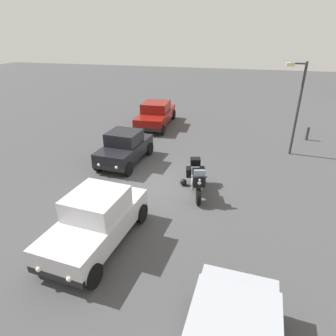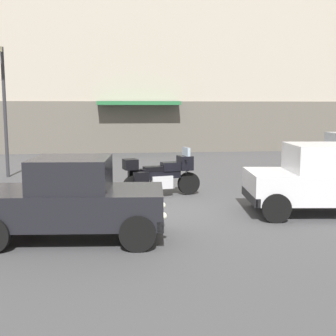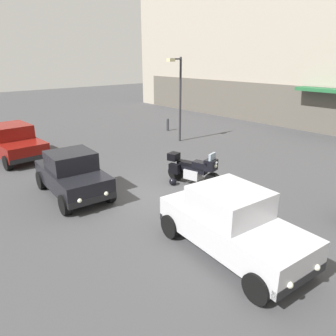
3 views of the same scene
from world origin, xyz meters
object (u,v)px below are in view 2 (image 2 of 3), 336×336
(motorcycle, at_px, (160,175))
(helmet, at_px, (146,196))
(car_hatchback_near, at_px, (328,180))
(car_compact_side, at_px, (72,199))
(streetlamp_curbside, at_px, (3,98))

(motorcycle, bearing_deg, helmet, -139.63)
(car_hatchback_near, bearing_deg, car_compact_side, -160.64)
(helmet, relative_size, car_hatchback_near, 0.07)
(helmet, distance_m, car_compact_side, 3.62)
(motorcycle, xyz_separation_m, streetlamp_curbside, (-5.12, 3.92, 2.17))
(car_compact_side, bearing_deg, helmet, 68.07)
(helmet, xyz_separation_m, car_compact_side, (-1.58, -3.20, 0.63))
(motorcycle, relative_size, streetlamp_curbside, 0.49)
(car_compact_side, bearing_deg, motorcycle, 66.46)
(streetlamp_curbside, bearing_deg, motorcycle, -37.47)
(car_compact_side, bearing_deg, car_hatchback_near, 18.18)
(car_compact_side, distance_m, streetlamp_curbside, 8.57)
(streetlamp_curbside, bearing_deg, car_compact_side, -68.15)
(motorcycle, xyz_separation_m, car_compact_side, (-2.02, -3.81, 0.15))
(motorcycle, bearing_deg, streetlamp_curbside, 128.53)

